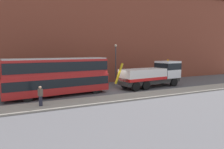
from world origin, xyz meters
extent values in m
plane|color=#4C4C51|center=(0.00, 0.00, 0.00)|extent=(120.00, 120.00, 0.00)
cube|color=gray|center=(0.00, -4.20, 0.07)|extent=(60.00, 2.80, 0.15)
cube|color=brown|center=(0.00, 6.71, 8.00)|extent=(60.00, 1.20, 16.00)
cube|color=#2D2D2D|center=(5.52, -0.22, 0.85)|extent=(9.18, 3.13, 0.55)
cube|color=silver|center=(8.70, 0.11, 2.28)|extent=(2.85, 2.85, 2.30)
cube|color=black|center=(8.70, 0.11, 2.73)|extent=(2.88, 2.88, 0.90)
cube|color=silver|center=(4.23, -0.36, 1.83)|extent=(6.34, 3.22, 1.40)
cube|color=red|center=(4.23, -0.36, 1.31)|extent=(6.34, 3.27, 0.36)
cylinder|color=#B79914|center=(0.54, -0.74, 2.13)|extent=(1.26, 0.41, 2.52)
sphere|color=orange|center=(8.70, 0.11, 3.55)|extent=(0.24, 0.24, 0.24)
cylinder|color=black|center=(8.69, 1.22, 0.58)|extent=(1.19, 0.46, 1.16)
cylinder|color=black|center=(8.92, -0.98, 0.58)|extent=(1.19, 0.46, 1.16)
cylinder|color=black|center=(3.71, 0.71, 0.58)|extent=(1.19, 0.46, 1.16)
cylinder|color=black|center=(3.94, -1.50, 0.58)|extent=(1.19, 0.46, 1.16)
cylinder|color=black|center=(2.12, 0.54, 0.58)|extent=(1.19, 0.46, 1.16)
cylinder|color=black|center=(2.35, -1.67, 0.58)|extent=(1.19, 0.46, 1.16)
cube|color=#AD1E1E|center=(-6.52, -0.22, 1.29)|extent=(11.20, 3.62, 1.90)
cube|color=#AD1E1E|center=(-6.52, -0.22, 3.09)|extent=(10.97, 3.50, 1.70)
cube|color=black|center=(-6.52, -0.22, 1.54)|extent=(11.10, 3.66, 0.90)
cube|color=black|center=(-6.52, -0.22, 3.19)|extent=(10.88, 3.64, 1.00)
cube|color=#B2B2B2|center=(-6.52, -0.22, 4.00)|extent=(10.74, 3.38, 0.12)
cube|color=yellow|center=(-1.03, 0.35, 2.54)|extent=(0.21, 1.50, 0.44)
cylinder|color=black|center=(-2.75, 1.26, 0.52)|extent=(1.07, 0.41, 1.04)
cylinder|color=black|center=(-2.53, -0.89, 0.52)|extent=(1.07, 0.41, 1.04)
cylinder|color=black|center=(-9.91, 0.51, 0.52)|extent=(1.07, 0.41, 1.04)
cylinder|color=black|center=(-9.69, -1.64, 0.52)|extent=(1.07, 0.41, 1.04)
cylinder|color=#232333|center=(-8.79, -4.24, 0.57)|extent=(0.40, 0.40, 0.85)
cube|color=brown|center=(-8.79, -4.24, 1.31)|extent=(0.40, 0.47, 0.62)
sphere|color=tan|center=(-8.79, -4.24, 1.74)|extent=(0.24, 0.24, 0.24)
cylinder|color=#38383D|center=(2.71, 4.51, 2.75)|extent=(0.16, 0.16, 5.50)
sphere|color=#EAE5C6|center=(2.71, 4.51, 5.65)|extent=(0.36, 0.36, 0.36)
camera|label=1|loc=(-10.43, -21.77, 4.71)|focal=31.95mm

